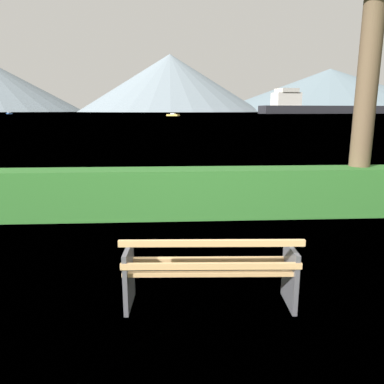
# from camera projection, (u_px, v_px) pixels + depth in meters

# --- Properties ---
(ground_plane) EXTENTS (1400.00, 1400.00, 0.00)m
(ground_plane) POSITION_uv_depth(u_px,v_px,m) (209.00, 304.00, 4.15)
(ground_plane) COLOR #4C6B33
(water_surface) EXTENTS (620.00, 620.00, 0.00)m
(water_surface) POSITION_uv_depth(u_px,v_px,m) (171.00, 113.00, 304.62)
(water_surface) COLOR slate
(water_surface) RESTS_ON ground_plane
(park_bench) EXTENTS (1.88, 0.65, 0.87)m
(park_bench) POSITION_uv_depth(u_px,v_px,m) (210.00, 270.00, 3.99)
(park_bench) COLOR tan
(park_bench) RESTS_ON ground_plane
(hedge_row) EXTENTS (13.58, 0.68, 0.99)m
(hedge_row) POSITION_uv_depth(u_px,v_px,m) (192.00, 193.00, 7.45)
(hedge_row) COLOR #2D6B28
(hedge_row) RESTS_ON ground_plane
(cargo_ship_large) EXTENTS (94.19, 28.86, 16.13)m
(cargo_ship_large) POSITION_uv_depth(u_px,v_px,m) (316.00, 107.00, 248.28)
(cargo_ship_large) COLOR #232328
(cargo_ship_large) RESTS_ON water_surface
(fishing_boat_near) EXTENTS (5.24, 4.39, 1.12)m
(fishing_boat_near) POSITION_uv_depth(u_px,v_px,m) (173.00, 115.00, 142.23)
(fishing_boat_near) COLOR gold
(fishing_boat_near) RESTS_ON water_surface
(sailboat_mid) EXTENTS (5.54, 6.88, 1.34)m
(sailboat_mid) POSITION_uv_depth(u_px,v_px,m) (9.00, 113.00, 221.57)
(sailboat_mid) COLOR #335693
(sailboat_mid) RESTS_ON water_surface
(distant_hills) EXTENTS (887.17, 377.20, 81.40)m
(distant_hills) POSITION_uv_depth(u_px,v_px,m) (182.00, 87.00, 575.88)
(distant_hills) COLOR gray
(distant_hills) RESTS_ON ground_plane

